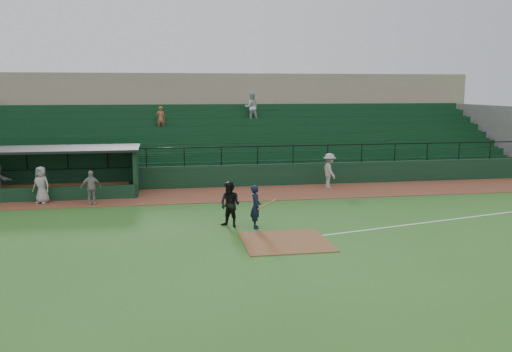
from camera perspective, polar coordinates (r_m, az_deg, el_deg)
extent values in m
plane|color=#295B1D|center=(20.27, 2.45, -6.12)|extent=(90.00, 90.00, 0.00)
cube|color=brown|center=(27.94, -1.06, -1.85)|extent=(40.00, 4.00, 0.03)
cube|color=brown|center=(19.33, 3.09, -6.84)|extent=(3.00, 3.00, 0.03)
cube|color=white|center=(24.28, 20.63, -4.14)|extent=(17.49, 4.44, 0.01)
cube|color=black|center=(29.98, -1.71, 0.04)|extent=(36.00, 0.35, 1.20)
cylinder|color=black|center=(29.77, -1.73, 3.08)|extent=(36.00, 0.06, 0.06)
cube|color=#62625D|center=(34.64, -2.88, 3.26)|extent=(36.00, 9.00, 3.60)
cube|color=#0F371B|center=(34.10, -2.79, 3.93)|extent=(34.56, 8.00, 4.05)
cube|color=#62625D|center=(40.95, 23.03, 3.87)|extent=(0.35, 9.50, 4.20)
cube|color=gray|center=(40.98, -4.03, 6.11)|extent=(38.00, 3.00, 6.40)
cube|color=#62625D|center=(38.97, -3.73, 6.70)|extent=(36.00, 2.00, 0.20)
imported|color=silver|center=(36.52, -0.46, 7.20)|extent=(0.93, 0.73, 1.92)
imported|color=#995438|center=(35.05, -9.91, 5.94)|extent=(0.56, 0.37, 1.54)
cube|color=black|center=(30.31, -20.34, 0.62)|extent=(8.50, 0.20, 2.30)
cube|color=black|center=(28.54, -12.39, 0.49)|extent=(0.20, 2.60, 2.30)
cube|color=black|center=(28.89, -20.93, 2.62)|extent=(8.90, 3.20, 0.12)
cube|color=olive|center=(30.05, -20.38, -1.19)|extent=(7.65, 0.40, 0.50)
cube|color=black|center=(27.86, -21.21, -1.80)|extent=(8.50, 0.12, 0.70)
imported|color=black|center=(21.00, -0.03, -3.22)|extent=(0.43, 0.63, 1.67)
cylinder|color=olive|center=(20.86, 1.15, -2.99)|extent=(0.79, 0.34, 0.35)
imported|color=black|center=(21.18, -2.72, -2.99)|extent=(1.09, 1.07, 1.78)
imported|color=#A29D98|center=(29.47, 7.67, 0.54)|extent=(0.78, 1.26, 1.89)
imported|color=#9B9691|center=(26.30, -16.84, -1.15)|extent=(0.99, 0.61, 1.58)
imported|color=#A29D97|center=(27.31, -21.48, -0.86)|extent=(1.00, 0.85, 1.73)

